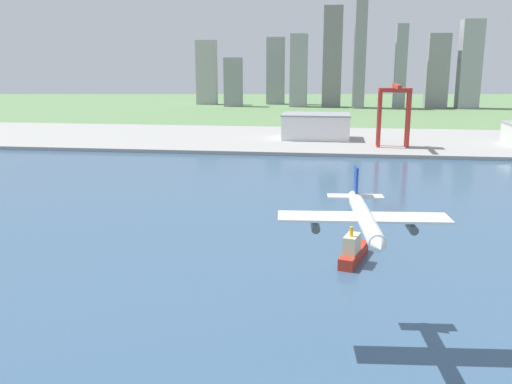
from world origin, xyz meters
TOP-DOWN VIEW (x-y plane):
  - ground_plane at (0.00, 300.00)m, footprint 2400.00×2400.00m
  - water_bay at (0.00, 240.00)m, footprint 840.00×360.00m
  - industrial_pier at (0.00, 490.00)m, footprint 840.00×140.00m
  - airplane_landing at (24.32, 176.47)m, footprint 35.71×37.49m
  - tugboat_small at (25.02, 230.53)m, footprint 10.20×22.06m
  - port_crane_red at (59.07, 452.76)m, footprint 21.49×34.52m
  - warehouse_main at (5.99, 487.17)m, footprint 50.44×33.06m
  - distant_skyline at (43.52, 814.03)m, footprint 367.20×67.81m

SIDE VIEW (x-z plane):
  - ground_plane at x=0.00m, z-range 0.00..0.00m
  - water_bay at x=0.00m, z-range 0.00..0.15m
  - industrial_pier at x=0.00m, z-range 0.00..2.50m
  - tugboat_small at x=25.02m, z-range -2.57..9.49m
  - warehouse_main at x=5.99m, z-range 2.52..21.25m
  - airplane_landing at x=24.32m, z-range 24.13..34.95m
  - port_crane_red at x=59.07m, z-range 10.87..53.31m
  - distant_skyline at x=43.52m, z-range -19.33..123.52m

